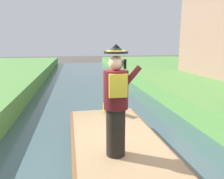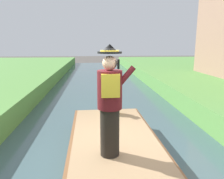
{
  "view_description": "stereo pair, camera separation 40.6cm",
  "coord_description": "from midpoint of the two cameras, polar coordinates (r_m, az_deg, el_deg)",
  "views": [
    {
      "loc": [
        -0.79,
        -3.82,
        2.58
      ],
      "look_at": [
        -0.02,
        0.66,
        1.61
      ],
      "focal_mm": 35.34,
      "sensor_mm": 36.0,
      "label": 1
    },
    {
      "loc": [
        -0.39,
        -3.87,
        2.58
      ],
      "look_at": [
        -0.02,
        0.66,
        1.61
      ],
      "focal_mm": 35.34,
      "sensor_mm": 36.0,
      "label": 2
    }
  ],
  "objects": [
    {
      "name": "ground_plane",
      "position": [
        4.67,
        -0.96,
        -21.51
      ],
      "size": [
        80.0,
        80.0,
        0.0
      ],
      "primitive_type": "plane",
      "color": "#4C4742"
    },
    {
      "name": "boat",
      "position": [
        4.65,
        -1.42,
        -15.9
      ],
      "size": [
        1.9,
        4.24,
        0.61
      ],
      "color": "brown",
      "rests_on": "canal_water"
    },
    {
      "name": "canal_water",
      "position": [
        4.64,
        -0.96,
        -21.0
      ],
      "size": [
        5.46,
        48.0,
        0.1
      ],
      "primitive_type": "cube",
      "color": "#3D565B",
      "rests_on": "ground"
    },
    {
      "name": "parrot_plush",
      "position": [
        5.86,
        -2.58,
        -4.07
      ],
      "size": [
        0.36,
        0.34,
        0.57
      ],
      "color": "green",
      "rests_on": "boat"
    },
    {
      "name": "person_pirate",
      "position": [
        3.56,
        -2.19,
        -3.31
      ],
      "size": [
        0.61,
        0.42,
        1.85
      ],
      "rotation": [
        0.0,
        0.0,
        -0.27
      ],
      "color": "black",
      "rests_on": "boat"
    }
  ]
}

